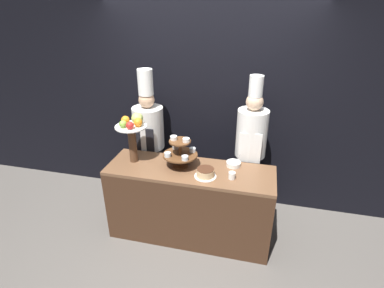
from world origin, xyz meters
The scene contains 10 objects.
ground_plane centered at (0.00, 0.00, 0.00)m, with size 14.00×14.00×0.00m, color #5B5651.
wall_back centered at (0.00, 1.15, 1.40)m, with size 10.00×0.06×2.80m.
buffet_counter centered at (0.00, 0.29, 0.44)m, with size 1.80×0.57×0.88m.
tiered_stand centered at (-0.11, 0.33, 1.05)m, with size 0.37×0.37×0.34m.
fruit_pedestal centered at (-0.64, 0.33, 1.25)m, with size 0.34×0.34×0.55m.
cake_round centered at (0.19, 0.18, 0.92)m, with size 0.23×0.23×0.09m.
cup_white centered at (0.46, 0.20, 0.91)m, with size 0.07×0.07×0.07m.
serving_bowl_far centered at (0.44, 0.47, 0.90)m, with size 0.15×0.15×0.15m.
chef_left centered at (-0.65, 0.78, 0.96)m, with size 0.37×0.37×1.80m.
chef_center_left centered at (0.60, 0.78, 0.98)m, with size 0.35×0.35×1.80m.
Camera 1 is at (0.67, -2.38, 2.50)m, focal length 28.00 mm.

